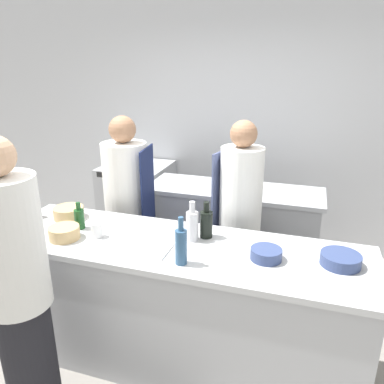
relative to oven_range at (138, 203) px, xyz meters
The scene contains 19 objects.
ground_plane 2.11m from the oven_range, 56.89° to the right, with size 16.00×16.00×0.00m, color gray.
wall_back 1.51m from the oven_range, 19.95° to the left, with size 8.00×0.06×2.80m.
prep_counter 2.06m from the oven_range, 56.89° to the right, with size 2.55×0.74×0.94m.
pass_counter 1.34m from the oven_range, 20.38° to the right, with size 1.67×0.59×0.94m.
oven_range is the anchor object (origin of this frame).
chef_at_prep_near 2.50m from the oven_range, 79.42° to the right, with size 0.37×0.35×1.75m.
chef_at_stove 1.18m from the oven_range, 68.26° to the right, with size 0.42×0.40×1.66m.
chef_at_pass_far 1.81m from the oven_range, 36.63° to the right, with size 0.38×0.36×1.67m.
bottle_olive_oil 2.11m from the oven_range, 53.45° to the right, with size 0.08×0.08×0.28m.
bottle_vinegar 2.09m from the oven_range, 50.45° to the right, with size 0.09×0.09×0.26m.
bottle_wine 1.82m from the oven_range, 77.52° to the right, with size 0.07×0.07×0.20m.
bottle_cooking_oil 1.71m from the oven_range, 92.83° to the right, with size 0.06×0.06×0.19m.
bottle_sauce 2.38m from the oven_range, 57.52° to the right, with size 0.07×0.07×0.30m.
bowl_mixing_large 2.50m from the oven_range, 45.42° to the right, with size 0.19×0.19×0.07m.
bowl_prep_small 1.98m from the oven_range, 78.81° to the right, with size 0.21×0.21×0.09m.
bowl_ceramic_blue 2.77m from the oven_range, 38.01° to the right, with size 0.24×0.24×0.07m.
bowl_wooden_salad 1.65m from the oven_range, 83.28° to the right, with size 0.23×0.23×0.09m.
cup 1.94m from the oven_range, 72.31° to the right, with size 0.08×0.08×0.10m.
cutting_board 2.13m from the oven_range, 62.61° to the right, with size 0.32×0.23×0.01m.
Camera 1 is at (0.78, -2.09, 2.08)m, focal length 35.00 mm.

